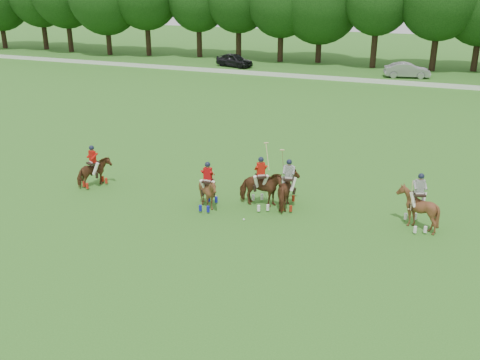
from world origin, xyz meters
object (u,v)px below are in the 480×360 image
(polo_stripe_a, at_px, (288,190))
(polo_stripe_b, at_px, (417,208))
(car_left, at_px, (234,60))
(polo_red_b, at_px, (261,189))
(polo_ball, at_px, (244,219))
(car_mid, at_px, (407,70))
(polo_red_c, at_px, (208,192))
(polo_red_a, at_px, (94,172))

(polo_stripe_a, distance_m, polo_stripe_b, 5.75)
(car_left, relative_size, polo_red_b, 1.54)
(polo_ball, bearing_deg, polo_stripe_a, 56.09)
(car_mid, height_order, polo_red_c, polo_red_c)
(car_left, relative_size, car_mid, 0.98)
(car_left, bearing_deg, polo_stripe_b, -131.06)
(car_left, relative_size, polo_ball, 51.44)
(polo_red_b, bearing_deg, polo_red_a, -175.76)
(car_mid, distance_m, polo_red_a, 40.32)
(polo_red_c, height_order, polo_stripe_b, polo_stripe_b)
(car_left, distance_m, car_mid, 19.79)
(polo_ball, bearing_deg, polo_red_b, 83.77)
(polo_ball, bearing_deg, polo_red_a, 173.09)
(polo_red_c, height_order, polo_stripe_a, polo_stripe_a)
(polo_red_c, distance_m, polo_stripe_b, 9.29)
(polo_stripe_b, distance_m, polo_ball, 7.50)
(car_mid, xyz_separation_m, polo_stripe_b, (3.75, -37.47, 0.14))
(car_mid, height_order, polo_ball, car_mid)
(polo_red_c, height_order, polo_ball, polo_red_c)
(car_mid, relative_size, polo_ball, 52.58)
(polo_red_b, relative_size, polo_stripe_a, 1.03)
(polo_red_a, bearing_deg, polo_red_b, 4.24)
(polo_red_b, relative_size, polo_red_c, 1.32)
(polo_red_a, relative_size, polo_red_b, 0.73)
(car_mid, relative_size, polo_red_b, 1.57)
(car_left, xyz_separation_m, polo_ball, (16.38, -39.52, -0.74))
(polo_red_c, xyz_separation_m, polo_ball, (2.03, -0.66, -0.77))
(car_mid, height_order, polo_red_b, polo_red_b)
(polo_red_c, bearing_deg, polo_red_b, 25.25)
(car_mid, xyz_separation_m, polo_ball, (-3.41, -39.52, -0.73))
(polo_red_a, bearing_deg, polo_stripe_b, 3.62)
(polo_red_b, distance_m, polo_stripe_a, 1.29)
(car_left, xyz_separation_m, polo_red_a, (7.74, -38.47, -0.00))
(car_left, bearing_deg, polo_red_b, -139.54)
(car_mid, height_order, polo_stripe_b, polo_stripe_b)
(polo_red_a, distance_m, polo_red_c, 6.63)
(polo_ball, bearing_deg, polo_red_c, 162.03)
(polo_red_a, height_order, polo_red_b, polo_red_b)
(car_left, xyz_separation_m, car_mid, (19.79, 0.00, -0.01))
(car_mid, relative_size, polo_stripe_b, 1.90)
(car_left, bearing_deg, polo_ball, -140.68)
(car_mid, bearing_deg, polo_red_b, 162.91)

